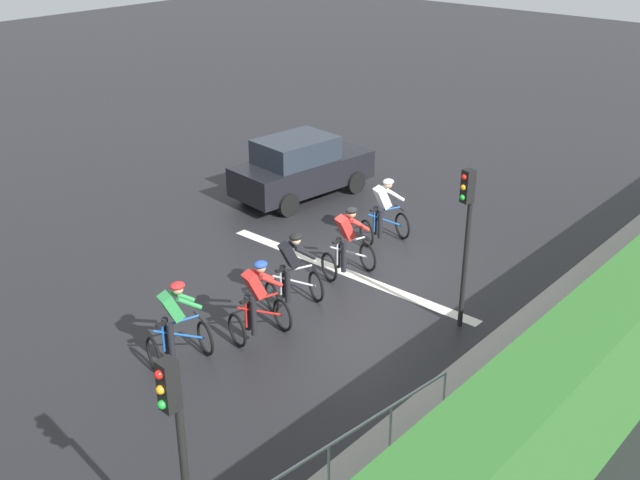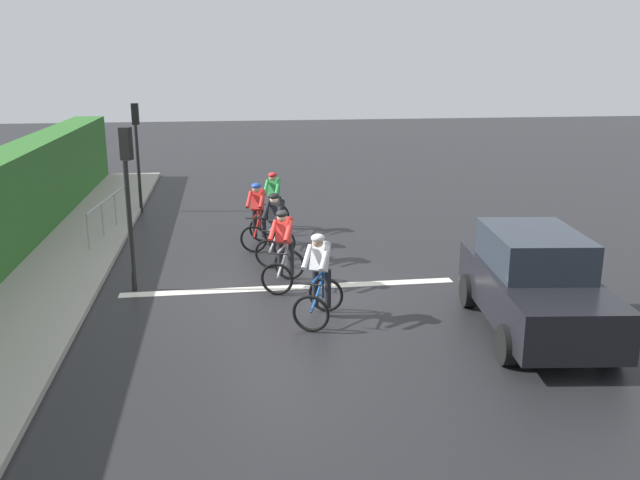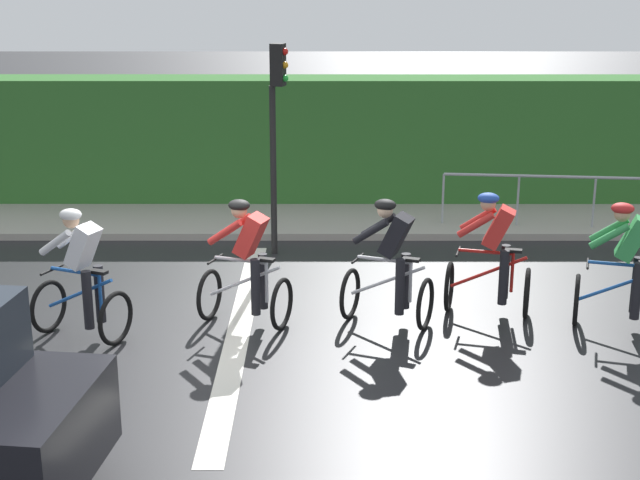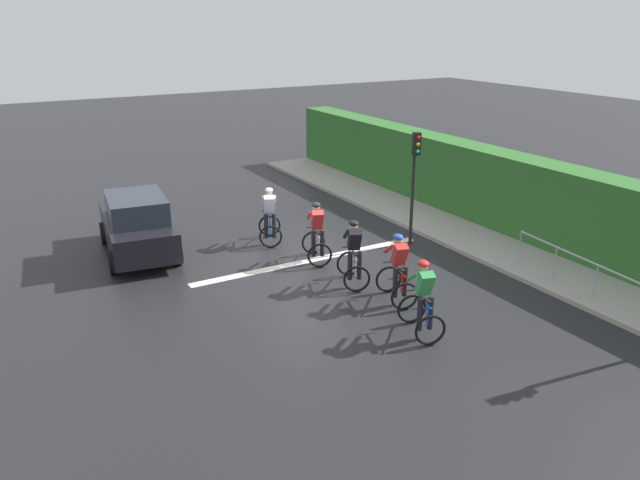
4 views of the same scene
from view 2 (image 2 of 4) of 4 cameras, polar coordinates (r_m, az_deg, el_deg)
ground_plane at (r=13.84m, az=-2.42°, el=-4.40°), size 80.00×80.00×0.00m
sidewalk_kerb at (r=16.18m, az=-22.35°, el=-2.42°), size 2.80×25.90×0.12m
stone_wall_low at (r=16.39m, az=-25.45°, el=-1.99°), size 0.44×25.90×0.42m
road_marking_stop_line at (r=14.07m, az=-2.52°, el=-4.05°), size 7.00×0.30×0.01m
cyclist_lead at (r=18.54m, az=-3.96°, el=3.19°), size 0.96×1.23×1.66m
cyclist_second at (r=16.98m, az=-5.33°, el=2.04°), size 0.93×1.22×1.66m
cyclist_mid at (r=15.68m, az=-3.79°, el=0.98°), size 1.04×1.26×1.66m
cyclist_fourth at (r=13.92m, az=-3.13°, el=-0.85°), size 1.01×1.25×1.66m
cyclist_trailing at (r=12.08m, az=-0.07°, el=-3.35°), size 1.05×1.26×1.66m
car_black at (r=12.20m, az=17.81°, el=-3.53°), size 2.25×4.27×1.76m
traffic_light_near_crossing at (r=13.93m, az=-16.04°, el=4.62°), size 0.25×0.31×3.34m
traffic_light_far_junction at (r=21.48m, az=-15.35°, el=8.19°), size 0.21×0.31×3.34m
pedestrian_railing_kerbside at (r=19.00m, az=-17.58°, el=2.81°), size 0.46×3.88×1.03m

